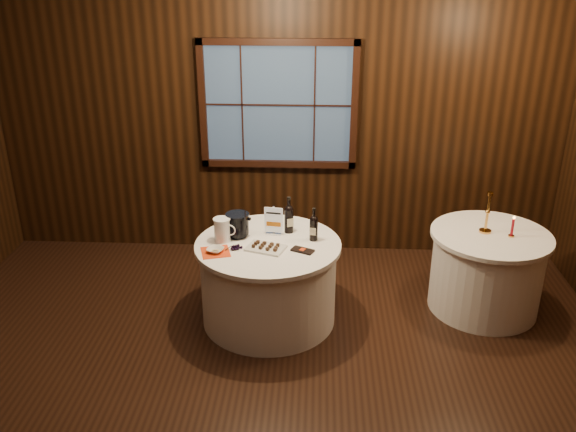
# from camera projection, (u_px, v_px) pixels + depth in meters

# --- Properties ---
(ground) EXTENTS (6.00, 6.00, 0.00)m
(ground) POSITION_uv_depth(u_px,v_px,m) (259.00, 390.00, 4.69)
(ground) COLOR black
(ground) RESTS_ON ground
(back_wall) EXTENTS (6.00, 0.10, 3.00)m
(back_wall) POSITION_uv_depth(u_px,v_px,m) (278.00, 114.00, 6.36)
(back_wall) COLOR black
(back_wall) RESTS_ON ground
(main_table) EXTENTS (1.28, 1.28, 0.77)m
(main_table) POSITION_uv_depth(u_px,v_px,m) (269.00, 281.00, 5.46)
(main_table) COLOR white
(main_table) RESTS_ON ground
(side_table) EXTENTS (1.08, 1.08, 0.77)m
(side_table) POSITION_uv_depth(u_px,v_px,m) (486.00, 271.00, 5.64)
(side_table) COLOR white
(side_table) RESTS_ON ground
(sign_stand) EXTENTS (0.17, 0.10, 0.27)m
(sign_stand) POSITION_uv_depth(u_px,v_px,m) (274.00, 225.00, 5.44)
(sign_stand) COLOR silver
(sign_stand) RESTS_ON main_table
(port_bottle_left) EXTENTS (0.08, 0.09, 0.34)m
(port_bottle_left) POSITION_uv_depth(u_px,v_px,m) (289.00, 217.00, 5.46)
(port_bottle_left) COLOR black
(port_bottle_left) RESTS_ON main_table
(port_bottle_right) EXTENTS (0.07, 0.08, 0.30)m
(port_bottle_right) POSITION_uv_depth(u_px,v_px,m) (314.00, 226.00, 5.31)
(port_bottle_right) COLOR black
(port_bottle_right) RESTS_ON main_table
(ice_bucket) EXTENTS (0.21, 0.21, 0.22)m
(ice_bucket) POSITION_uv_depth(u_px,v_px,m) (238.00, 225.00, 5.39)
(ice_bucket) COLOR black
(ice_bucket) RESTS_ON main_table
(chocolate_plate) EXTENTS (0.37, 0.30, 0.05)m
(chocolate_plate) POSITION_uv_depth(u_px,v_px,m) (266.00, 247.00, 5.19)
(chocolate_plate) COLOR silver
(chocolate_plate) RESTS_ON main_table
(chocolate_box) EXTENTS (0.21, 0.17, 0.02)m
(chocolate_box) POSITION_uv_depth(u_px,v_px,m) (303.00, 250.00, 5.16)
(chocolate_box) COLOR black
(chocolate_box) RESTS_ON main_table
(grape_bunch) EXTENTS (0.17, 0.10, 0.04)m
(grape_bunch) POSITION_uv_depth(u_px,v_px,m) (236.00, 248.00, 5.17)
(grape_bunch) COLOR black
(grape_bunch) RESTS_ON main_table
(glass_pitcher) EXTENTS (0.20, 0.15, 0.21)m
(glass_pitcher) POSITION_uv_depth(u_px,v_px,m) (222.00, 230.00, 5.30)
(glass_pitcher) COLOR white
(glass_pitcher) RESTS_ON main_table
(orange_napkin) EXTENTS (0.29, 0.29, 0.00)m
(orange_napkin) POSITION_uv_depth(u_px,v_px,m) (215.00, 252.00, 5.14)
(orange_napkin) COLOR red
(orange_napkin) RESTS_ON main_table
(cracker_bowl) EXTENTS (0.17, 0.17, 0.03)m
(cracker_bowl) POSITION_uv_depth(u_px,v_px,m) (215.00, 250.00, 5.14)
(cracker_bowl) COLOR silver
(cracker_bowl) RESTS_ON orange_napkin
(brass_candlestick) EXTENTS (0.11, 0.11, 0.39)m
(brass_candlestick) POSITION_uv_depth(u_px,v_px,m) (487.00, 218.00, 5.46)
(brass_candlestick) COLOR gold
(brass_candlestick) RESTS_ON side_table
(red_candle) EXTENTS (0.05, 0.05, 0.20)m
(red_candle) POSITION_uv_depth(u_px,v_px,m) (512.00, 229.00, 5.40)
(red_candle) COLOR gold
(red_candle) RESTS_ON side_table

